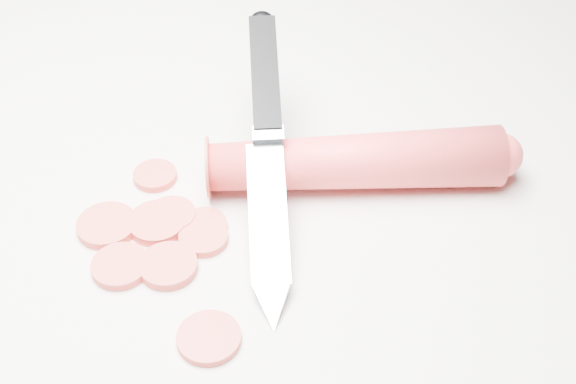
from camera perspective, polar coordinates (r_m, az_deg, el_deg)
The scene contains 12 objects.
ground at distance 0.57m, azimuth -5.72°, elevation 0.44°, with size 2.40×2.40×0.00m, color silver.
carrot at distance 0.56m, azimuth 4.80°, elevation 2.18°, with size 0.04×0.04×0.20m, color red.
carrot_slice_0 at distance 0.58m, azimuth -9.43°, elevation 1.15°, with size 0.03×0.03×0.01m, color #C53F35.
carrot_slice_1 at distance 0.52m, azimuth -8.51°, elevation -5.22°, with size 0.04×0.04×0.01m, color #C53F35.
carrot_slice_2 at distance 0.55m, azimuth -9.28°, elevation -2.19°, with size 0.04×0.04×0.01m, color #C53F35.
carrot_slice_3 at distance 0.52m, azimuth -11.83°, elevation -5.19°, with size 0.04×0.04×0.01m, color #C53F35.
carrot_slice_4 at distance 0.48m, azimuth -5.65°, elevation -10.29°, with size 0.04×0.04×0.01m, color #C53F35.
carrot_slice_5 at distance 0.55m, azimuth -8.31°, elevation -1.70°, with size 0.03×0.03×0.01m, color #C53F35.
carrot_slice_6 at distance 0.53m, azimuth -6.03°, elevation -3.24°, with size 0.03×0.03×0.01m, color #C53F35.
carrot_slice_7 at distance 0.54m, azimuth -6.05°, elevation -2.45°, with size 0.03×0.03×0.01m, color #C53F35.
carrot_slice_8 at distance 0.55m, azimuth -12.75°, elevation -2.34°, with size 0.04×0.04×0.01m, color #C53F35.
kitchen_knife at distance 0.53m, azimuth -1.36°, elevation 2.90°, with size 0.18×0.19×0.09m, color silver, non-canonical shape.
Camera 1 is at (0.30, -0.29, 0.39)m, focal length 50.00 mm.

